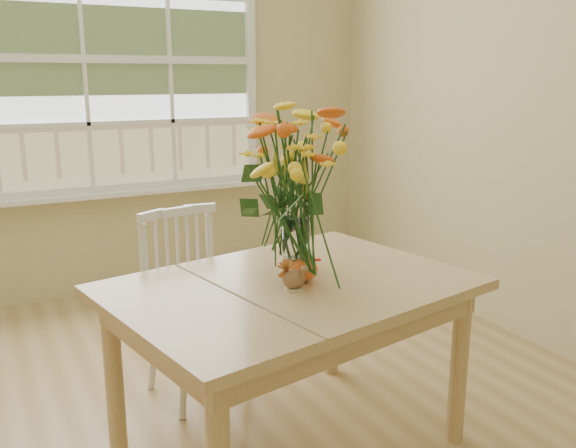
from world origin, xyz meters
TOP-DOWN VIEW (x-y plane):
  - wall_back at (0.00, 2.25)m, footprint 4.00×0.02m
  - window at (0.00, 2.21)m, footprint 2.42×0.12m
  - dining_table at (0.33, 0.06)m, footprint 1.45×1.16m
  - windsor_chair at (0.14, 0.72)m, footprint 0.45×0.44m
  - flower_vase at (0.37, 0.09)m, footprint 0.49×0.49m
  - pumpkin at (0.38, 0.05)m, footprint 0.11×0.11m
  - turkey_figurine at (0.30, -0.02)m, footprint 0.09×0.07m
  - dark_gourd at (0.43, 0.20)m, footprint 0.12×0.07m

SIDE VIEW (x-z plane):
  - windsor_chair at x=0.14m, z-range 0.05..0.90m
  - dining_table at x=0.33m, z-range 0.26..0.95m
  - dark_gourd at x=0.43m, z-range 0.70..0.76m
  - turkey_figurine at x=0.30m, z-range 0.68..0.79m
  - pumpkin at x=0.38m, z-range 0.70..0.78m
  - flower_vase at x=0.37m, z-range 0.76..1.34m
  - wall_back at x=0.00m, z-range 0.00..2.70m
  - window at x=0.00m, z-range 0.66..2.40m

